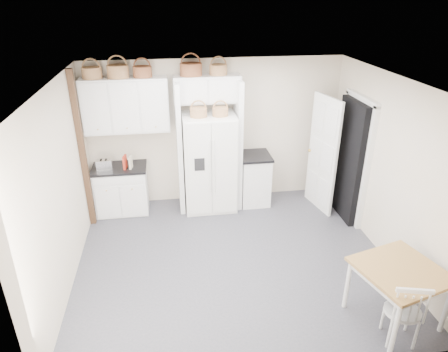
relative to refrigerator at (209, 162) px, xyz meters
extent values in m
plane|color=#383A41|center=(0.15, -1.65, -0.87)|extent=(4.50, 4.50, 0.00)
plane|color=white|center=(0.15, -1.65, 1.73)|extent=(4.50, 4.50, 0.00)
plane|color=beige|center=(0.15, 0.35, 0.43)|extent=(4.50, 0.00, 4.50)
plane|color=beige|center=(-2.10, -1.65, 0.43)|extent=(0.00, 4.00, 4.00)
plane|color=beige|center=(2.40, -1.65, 0.43)|extent=(0.00, 4.00, 4.00)
cube|color=white|center=(0.00, 0.00, 0.00)|extent=(0.90, 0.72, 1.74)
cube|color=white|center=(-1.56, 0.05, -0.46)|extent=(0.89, 0.56, 0.82)
cube|color=white|center=(0.83, 0.05, -0.42)|extent=(0.51, 0.62, 0.90)
cube|color=#A37742|center=(1.85, -3.10, -0.50)|extent=(1.10, 1.10, 0.74)
cube|color=white|center=(1.75, -3.40, -0.46)|extent=(0.48, 0.45, 0.82)
cube|color=black|center=(-1.56, 0.05, -0.03)|extent=(0.92, 0.60, 0.04)
cube|color=black|center=(0.83, 0.05, 0.06)|extent=(0.55, 0.66, 0.04)
cube|color=silver|center=(-1.79, -0.02, 0.08)|extent=(0.27, 0.18, 0.18)
cube|color=red|center=(-1.44, -0.03, 0.11)|extent=(0.06, 0.16, 0.23)
cube|color=beige|center=(-1.35, -0.03, 0.10)|extent=(0.06, 0.15, 0.21)
cylinder|color=olive|center=(-1.82, 0.18, 1.57)|extent=(0.31, 0.31, 0.18)
cylinder|color=olive|center=(-1.42, 0.18, 1.58)|extent=(0.34, 0.34, 0.20)
cylinder|color=brown|center=(-1.03, 0.18, 1.57)|extent=(0.30, 0.30, 0.17)
cylinder|color=brown|center=(-0.26, 0.18, 1.58)|extent=(0.36, 0.36, 0.20)
cylinder|color=olive|center=(0.19, 0.18, 1.57)|extent=(0.29, 0.29, 0.17)
cylinder|color=olive|center=(-0.18, -0.10, 0.94)|extent=(0.28, 0.28, 0.15)
cylinder|color=olive|center=(0.18, -0.10, 0.94)|extent=(0.26, 0.26, 0.14)
cube|color=white|center=(-1.35, 0.18, 1.03)|extent=(1.40, 0.34, 0.90)
cube|color=white|center=(0.00, 0.18, 1.26)|extent=(1.12, 0.34, 0.45)
cube|color=white|center=(-0.51, 0.05, 0.28)|extent=(0.08, 0.60, 2.30)
cube|color=white|center=(0.51, 0.05, 0.28)|extent=(0.08, 0.60, 2.30)
cube|color=#311F13|center=(-2.05, -0.30, 0.43)|extent=(0.09, 0.09, 2.60)
cube|color=black|center=(2.31, -0.65, 0.16)|extent=(0.18, 0.85, 2.05)
cube|color=white|center=(1.95, -0.31, 0.16)|extent=(0.21, 0.79, 2.05)
camera|label=1|loc=(-0.69, -6.42, 2.77)|focal=32.00mm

